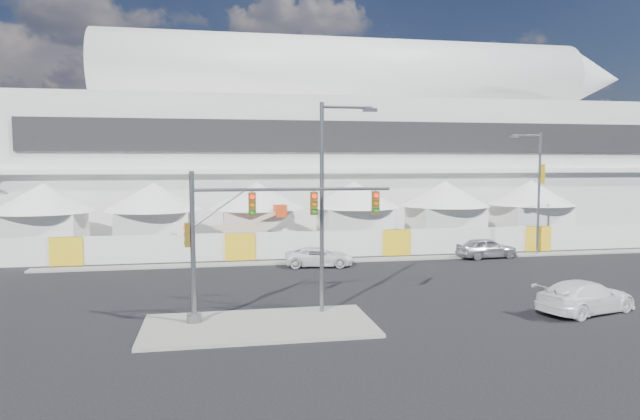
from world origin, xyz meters
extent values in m
plane|color=black|center=(0.00, 0.00, 0.00)|extent=(160.00, 160.00, 0.00)
cube|color=gray|center=(-6.00, -3.00, 0.07)|extent=(10.00, 5.00, 0.15)
cube|color=gray|center=(20.00, 12.50, 0.06)|extent=(80.00, 1.20, 0.12)
cube|color=silver|center=(8.00, 42.00, 7.00)|extent=(80.00, 24.00, 14.00)
cube|color=black|center=(8.00, 29.85, 9.80)|extent=(68.00, 0.30, 3.20)
cube|color=white|center=(8.00, 29.60, 6.30)|extent=(72.00, 0.80, 0.50)
cylinder|color=white|center=(8.00, 40.00, 17.78)|extent=(57.60, 8.40, 8.40)
cylinder|color=white|center=(10.00, 40.00, 17.36)|extent=(51.60, 6.80, 6.80)
cylinder|color=white|center=(12.00, 40.00, 16.94)|extent=(45.60, 5.20, 5.20)
cone|color=white|center=(40.80, 40.00, 18.00)|extent=(8.00, 7.60, 7.60)
cube|color=white|center=(-22.00, 24.00, 1.50)|extent=(6.00, 6.00, 3.00)
cone|color=white|center=(-22.00, 24.00, 4.20)|extent=(8.40, 8.40, 2.40)
cube|color=white|center=(-13.00, 24.00, 1.50)|extent=(6.00, 6.00, 3.00)
cone|color=white|center=(-13.00, 24.00, 4.20)|extent=(8.40, 8.40, 2.40)
cube|color=white|center=(-4.00, 24.00, 1.50)|extent=(6.00, 6.00, 3.00)
cone|color=white|center=(-4.00, 24.00, 4.20)|extent=(8.40, 8.40, 2.40)
cube|color=white|center=(5.00, 24.00, 1.50)|extent=(6.00, 6.00, 3.00)
cone|color=white|center=(5.00, 24.00, 4.20)|extent=(8.40, 8.40, 2.40)
cube|color=white|center=(14.00, 24.00, 1.50)|extent=(6.00, 6.00, 3.00)
cone|color=white|center=(14.00, 24.00, 4.20)|extent=(8.40, 8.40, 2.40)
cube|color=white|center=(23.00, 24.00, 1.50)|extent=(6.00, 6.00, 3.00)
cone|color=white|center=(23.00, 24.00, 4.20)|extent=(8.40, 8.40, 2.40)
cube|color=white|center=(6.00, 14.50, 1.00)|extent=(70.00, 0.25, 2.00)
imported|color=#BAB9BE|center=(12.25, 11.90, 0.77)|extent=(2.23, 4.69, 1.55)
imported|color=white|center=(-0.72, 10.89, 0.66)|extent=(2.75, 4.98, 1.32)
imported|color=white|center=(9.59, -3.43, 0.78)|extent=(3.65, 5.75, 1.55)
imported|color=#BAB9BE|center=(-8.91, 18.20, 0.75)|extent=(3.44, 5.53, 1.50)
cylinder|color=slate|center=(-8.79, -2.22, 3.48)|extent=(0.22, 0.22, 6.67)
cylinder|color=slate|center=(-8.79, -2.22, 0.35)|extent=(0.65, 0.65, 0.40)
cylinder|color=slate|center=(-4.34, -2.22, 5.99)|extent=(8.90, 0.15, 0.15)
cube|color=#594714|center=(-6.19, -2.22, 5.34)|extent=(0.32, 0.22, 1.05)
cube|color=#594714|center=(-3.41, -2.22, 5.34)|extent=(0.32, 0.22, 1.05)
cube|color=#594714|center=(-0.53, -2.22, 5.34)|extent=(0.32, 0.22, 1.05)
cube|color=#594714|center=(-9.02, -2.22, 4.04)|extent=(0.22, 0.32, 1.05)
cylinder|color=slate|center=(-2.91, -1.45, 5.05)|extent=(0.20, 0.20, 9.80)
cylinder|color=slate|center=(-1.71, -1.45, 9.73)|extent=(2.40, 0.13, 0.13)
cube|color=slate|center=(-0.62, -1.45, 9.62)|extent=(0.65, 0.27, 0.16)
cylinder|color=slate|center=(16.80, 12.50, 4.72)|extent=(0.19, 0.19, 9.44)
cylinder|color=slate|center=(15.64, 12.50, 9.23)|extent=(2.31, 0.13, 0.13)
cube|color=slate|center=(14.59, 12.50, 9.13)|extent=(0.63, 0.26, 0.16)
cube|color=yellow|center=(17.06, 12.50, 6.29)|extent=(0.03, 0.63, 1.47)
cube|color=#F04616|center=(-7.10, 18.54, 0.56)|extent=(3.94, 2.51, 1.11)
cube|color=beige|center=(-5.88, 18.54, 2.03)|extent=(3.81, 1.34, 0.35)
cube|color=beige|center=(-3.65, 18.54, 2.63)|extent=(2.96, 1.07, 1.23)
cube|color=#F04616|center=(-2.23, 18.54, 3.14)|extent=(1.12, 1.12, 1.01)
camera|label=1|loc=(-7.88, -27.44, 7.20)|focal=32.00mm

